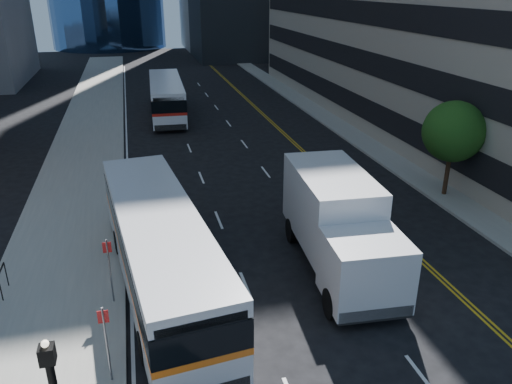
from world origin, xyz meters
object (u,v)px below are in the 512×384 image
Objects in this scene: street_tree at (454,132)px; box_truck at (339,224)px; bus_front at (160,248)px; bus_rear at (166,97)px.

street_tree is 10.41m from box_truck.
bus_front is at bearing -160.92° from street_tree.
bus_rear is 27.78m from box_truck.
street_tree is 0.40× the size of bus_front.
box_truck reaches higher than bus_rear.
street_tree is 25.58m from bus_rear.
bus_rear is (2.39, 27.22, -0.07)m from bus_front.
bus_front is (-15.60, -5.40, -1.87)m from street_tree.
bus_rear is at bearing 121.17° from street_tree.
bus_front is at bearing -92.74° from bus_rear.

